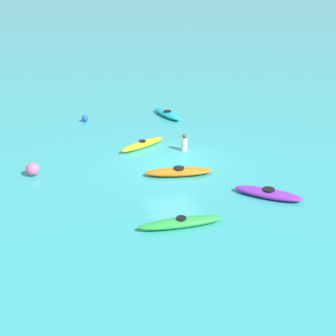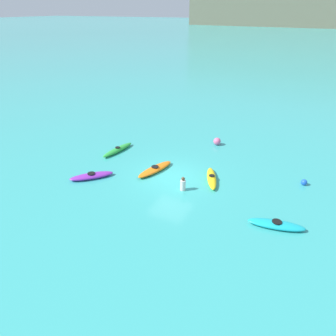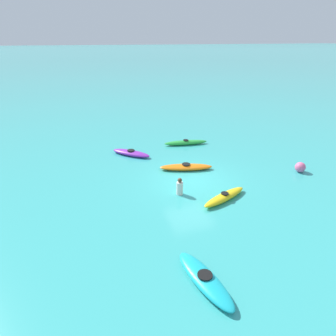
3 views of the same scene
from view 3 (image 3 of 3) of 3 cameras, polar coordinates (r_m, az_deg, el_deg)
ground_plane at (r=15.91m, az=4.46°, el=-2.24°), size 600.00×600.00×0.00m
kayak_purple at (r=19.19m, az=-7.27°, el=2.95°), size 2.45×2.50×0.37m
kayak_orange at (r=16.99m, az=3.56°, el=0.19°), size 1.51×3.14×0.37m
kayak_green at (r=21.02m, az=3.50°, el=5.02°), size 0.96×3.19×0.37m
kayak_cyan at (r=9.82m, az=7.22°, el=-20.88°), size 2.86×1.26×0.37m
kayak_yellow at (r=14.13m, az=11.05°, el=-5.57°), size 1.61×2.77×0.37m
buoy_pink at (r=18.27m, az=24.55°, el=0.15°), size 0.59×0.59×0.59m
person_near_shore at (r=14.25m, az=2.31°, el=-3.79°), size 0.41×0.41×0.88m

